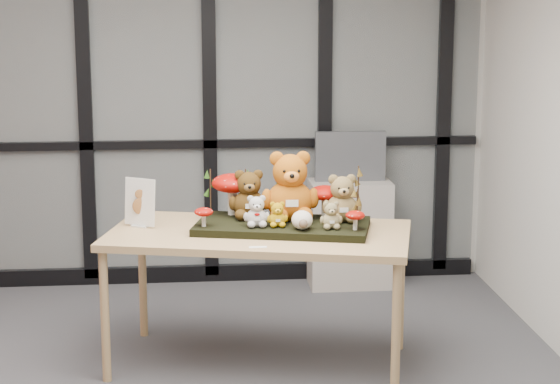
{
  "coord_description": "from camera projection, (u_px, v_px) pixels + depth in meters",
  "views": [
    {
      "loc": [
        0.27,
        -4.93,
        2.23
      ],
      "look_at": [
        0.8,
        0.69,
        1.05
      ],
      "focal_mm": 65.0,
      "sensor_mm": 36.0,
      "label": 1
    }
  ],
  "objects": [
    {
      "name": "diorama_tray",
      "position": [
        282.0,
        226.0,
        5.88
      ],
      "size": [
        1.08,
        0.72,
        0.04
      ],
      "primitive_type": "cube",
      "rotation": [
        0.0,
        0.0,
        -0.24
      ],
      "color": "black",
      "rests_on": "display_table"
    },
    {
      "name": "glass_partition",
      "position": [
        147.0,
        95.0,
        7.35
      ],
      "size": [
        4.9,
        0.06,
        2.78
      ],
      "color": "#2D383F",
      "rests_on": "floor"
    },
    {
      "name": "mushroom_back_left",
      "position": [
        232.0,
        192.0,
        6.06
      ],
      "size": [
        0.25,
        0.25,
        0.27
      ],
      "primitive_type": null,
      "color": "#960B04",
      "rests_on": "diorama_tray"
    },
    {
      "name": "bear_white_bow",
      "position": [
        256.0,
        209.0,
        5.77
      ],
      "size": [
        0.18,
        0.17,
        0.2
      ],
      "primitive_type": null,
      "rotation": [
        0.0,
        0.0,
        -0.24
      ],
      "color": "beige",
      "rests_on": "diorama_tray"
    },
    {
      "name": "mushroom_front_left",
      "position": [
        204.0,
        216.0,
        5.78
      ],
      "size": [
        0.11,
        0.11,
        0.12
      ],
      "primitive_type": null,
      "color": "#960B04",
      "rests_on": "diorama_tray"
    },
    {
      "name": "mushroom_back_right",
      "position": [
        325.0,
        200.0,
        5.99
      ],
      "size": [
        0.19,
        0.19,
        0.21
      ],
      "primitive_type": null,
      "color": "#960B04",
      "rests_on": "diorama_tray"
    },
    {
      "name": "sign_holder",
      "position": [
        140.0,
        205.0,
        5.94
      ],
      "size": [
        0.19,
        0.13,
        0.29
      ],
      "rotation": [
        0.0,
        0.0,
        -0.54
      ],
      "color": "silver",
      "rests_on": "display_table"
    },
    {
      "name": "sprig_dry_mid_right",
      "position": [
        357.0,
        208.0,
        5.77
      ],
      "size": [
        0.05,
        0.05,
        0.22
      ],
      "primitive_type": null,
      "color": "brown",
      "rests_on": "diorama_tray"
    },
    {
      "name": "bear_small_yellow",
      "position": [
        277.0,
        213.0,
        5.78
      ],
      "size": [
        0.14,
        0.14,
        0.16
      ],
      "primitive_type": null,
      "rotation": [
        0.0,
        0.0,
        -0.24
      ],
      "color": "#BC8C0A",
      "rests_on": "diorama_tray"
    },
    {
      "name": "mushroom_front_right",
      "position": [
        355.0,
        219.0,
        5.7
      ],
      "size": [
        0.11,
        0.11,
        0.12
      ],
      "primitive_type": null,
      "color": "#960B04",
      "rests_on": "diorama_tray"
    },
    {
      "name": "cabinet",
      "position": [
        350.0,
        234.0,
        7.49
      ],
      "size": [
        0.59,
        0.35,
        0.79
      ],
      "primitive_type": "cube",
      "color": "#B0A69D",
      "rests_on": "floor"
    },
    {
      "name": "display_table",
      "position": [
        259.0,
        243.0,
        5.86
      ],
      "size": [
        1.88,
        1.25,
        0.81
      ],
      "rotation": [
        0.0,
        0.0,
        -0.24
      ],
      "color": "tan",
      "rests_on": "floor"
    },
    {
      "name": "label_card",
      "position": [
        258.0,
        247.0,
        5.5
      ],
      "size": [
        0.1,
        0.03,
        0.0
      ],
      "primitive_type": "cube",
      "color": "white",
      "rests_on": "display_table"
    },
    {
      "name": "bear_beige_small",
      "position": [
        331.0,
        214.0,
        5.73
      ],
      "size": [
        0.15,
        0.15,
        0.17
      ],
      "primitive_type": null,
      "rotation": [
        0.0,
        0.0,
        -0.24
      ],
      "color": "#8C7D51",
      "rests_on": "diorama_tray"
    },
    {
      "name": "room_shell",
      "position": [
        129.0,
        97.0,
        4.89
      ],
      "size": [
        5.0,
        5.0,
        5.0
      ],
      "color": "beige",
      "rests_on": "floor"
    },
    {
      "name": "bear_brown_medium",
      "position": [
        249.0,
        191.0,
        5.97
      ],
      "size": [
        0.29,
        0.27,
        0.32
      ],
      "primitive_type": null,
      "rotation": [
        0.0,
        0.0,
        -0.24
      ],
      "color": "#452D0E",
      "rests_on": "diorama_tray"
    },
    {
      "name": "sprig_green_centre",
      "position": [
        280.0,
        197.0,
        6.05
      ],
      "size": [
        0.05,
        0.05,
        0.22
      ],
      "primitive_type": null,
      "color": "#0E340B",
      "rests_on": "diorama_tray"
    },
    {
      "name": "sprig_green_mid_left",
      "position": [
        246.0,
        192.0,
        6.06
      ],
      "size": [
        0.05,
        0.05,
        0.28
      ],
      "primitive_type": null,
      "color": "#0E340B",
      "rests_on": "diorama_tray"
    },
    {
      "name": "bear_pooh_yellow",
      "position": [
        290.0,
        182.0,
        5.91
      ],
      "size": [
        0.41,
        0.38,
        0.45
      ],
      "primitive_type": null,
      "rotation": [
        0.0,
        0.0,
        -0.24
      ],
      "color": "#B15810",
      "rests_on": "diorama_tray"
    },
    {
      "name": "sprig_dry_far_right",
      "position": [
        358.0,
        193.0,
        5.89
      ],
      "size": [
        0.05,
        0.05,
        0.33
      ],
      "primitive_type": null,
      "color": "brown",
      "rests_on": "diorama_tray"
    },
    {
      "name": "monitor",
      "position": [
        350.0,
        156.0,
        7.39
      ],
      "size": [
        0.52,
        0.05,
        0.37
      ],
      "color": "#4D4F55",
      "rests_on": "cabinet"
    },
    {
      "name": "sprig_green_far_left",
      "position": [
        211.0,
        192.0,
        6.04
      ],
      "size": [
        0.05,
        0.05,
        0.28
      ],
      "primitive_type": null,
      "color": "#0E340B",
      "rests_on": "diorama_tray"
    },
    {
      "name": "bear_tan_back",
      "position": [
        342.0,
        195.0,
        5.89
      ],
      "size": [
        0.28,
        0.26,
        0.31
      ],
      "primitive_type": null,
      "rotation": [
        0.0,
        0.0,
        -0.24
      ],
      "color": "olive",
      "rests_on": "diorama_tray"
    },
    {
      "name": "plush_cream_hedgehog",
      "position": [
        302.0,
        219.0,
        5.71
      ],
      "size": [
        0.11,
        0.1,
        0.12
      ],
      "primitive_type": null,
      "rotation": [
        0.0,
        0.0,
        -0.24
      ],
      "color": "white",
      "rests_on": "diorama_tray"
    }
  ]
}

